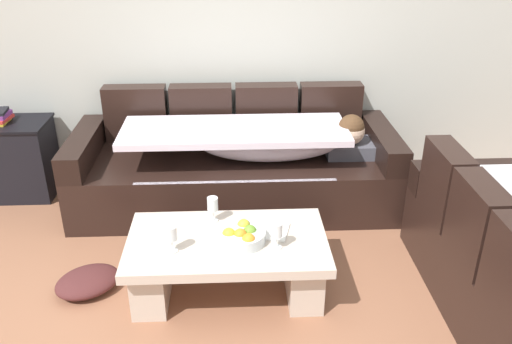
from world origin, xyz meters
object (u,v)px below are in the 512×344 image
couch_along_wall (241,165)px  side_cabinet (8,159)px  crumpled_garment (88,282)px  fruit_bowl (242,235)px  wine_glass_near_right (277,231)px  wine_glass_far_back (213,205)px  open_magazine (265,230)px  wine_glass_near_left (171,234)px  coffee_table (228,258)px

couch_along_wall → side_cabinet: (-1.90, 0.22, -0.01)m
couch_along_wall → crumpled_garment: couch_along_wall is taller
fruit_bowl → side_cabinet: bearing=143.5°
couch_along_wall → wine_glass_near_right: 1.27m
wine_glass_far_back → wine_glass_near_right: bearing=-40.3°
fruit_bowl → open_magazine: fruit_bowl is taller
open_magazine → wine_glass_near_right: bearing=-59.4°
couch_along_wall → wine_glass_far_back: (-0.19, -0.93, 0.17)m
side_cabinet → wine_glass_far_back: bearing=-34.0°
wine_glass_near_right → open_magazine: (-0.05, 0.19, -0.11)m
fruit_bowl → side_cabinet: 2.35m
open_magazine → crumpled_garment: 1.16m
open_magazine → crumpled_garment: open_magazine is taller
couch_along_wall → wine_glass_near_left: size_ratio=15.10×
coffee_table → wine_glass_near_right: bearing=-20.1°
coffee_table → wine_glass_near_right: size_ratio=7.23×
side_cabinet → crumpled_garment: bearing=-55.2°
wine_glass_near_right → wine_glass_far_back: 0.49m
fruit_bowl → wine_glass_near_right: wine_glass_near_right is taller
couch_along_wall → side_cabinet: couch_along_wall is taller
wine_glass_near_left → side_cabinet: size_ratio=0.23×
coffee_table → crumpled_garment: (-0.88, 0.05, -0.18)m
coffee_table → wine_glass_near_left: wine_glass_near_left is taller
wine_glass_near_left → crumpled_garment: bearing=164.3°
wine_glass_near_left → wine_glass_near_right: (0.60, 0.01, 0.00)m
open_magazine → side_cabinet: bearing=161.9°
wine_glass_near_left → side_cabinet: bearing=135.1°
couch_along_wall → coffee_table: (-0.10, -1.14, -0.09)m
open_magazine → wine_glass_near_left: bearing=-146.3°
couch_along_wall → wine_glass_near_right: (0.18, -1.25, 0.17)m
couch_along_wall → wine_glass_far_back: 0.96m
wine_glass_far_back → open_magazine: size_ratio=0.59×
coffee_table → wine_glass_far_back: size_ratio=7.23×
wine_glass_far_back → side_cabinet: 2.07m
fruit_bowl → side_cabinet: size_ratio=0.39×
side_cabinet → crumpled_garment: size_ratio=1.80×
couch_along_wall → crumpled_garment: 1.50m
wine_glass_far_back → crumpled_garment: 0.92m
couch_along_wall → wine_glass_far_back: size_ratio=15.10×
coffee_table → fruit_bowl: 0.21m
coffee_table → crumpled_garment: coffee_table is taller
wine_glass_near_left → wine_glass_far_back: (0.23, 0.33, 0.00)m
coffee_table → fruit_bowl: (0.09, -0.03, 0.18)m
side_cabinet → open_magazine: bearing=-32.3°
open_magazine → crumpled_garment: (-1.11, -0.03, -0.33)m
wine_glass_near_right → wine_glass_far_back: size_ratio=1.00×
coffee_table → wine_glass_far_back: (-0.09, 0.21, 0.26)m
wine_glass_near_right → wine_glass_far_back: (-0.38, 0.32, 0.00)m
wine_glass_near_right → crumpled_garment: wine_glass_near_right is taller
coffee_table → side_cabinet: (-1.80, 1.37, 0.08)m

